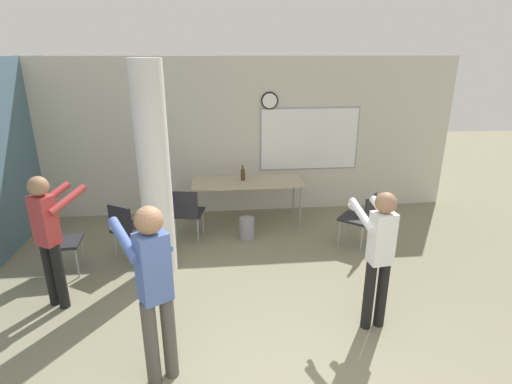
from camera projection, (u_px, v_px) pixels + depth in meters
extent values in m
cube|color=beige|center=(236.00, 137.00, 7.21)|extent=(8.00, 0.12, 2.80)
cylinder|color=black|center=(270.00, 101.00, 6.98)|extent=(0.30, 0.03, 0.30)
cylinder|color=white|center=(270.00, 101.00, 6.96)|extent=(0.25, 0.01, 0.25)
cube|color=#99999E|center=(309.00, 139.00, 7.30)|extent=(1.83, 0.01, 1.16)
cube|color=white|center=(309.00, 139.00, 7.29)|extent=(1.77, 0.02, 1.10)
cylinder|color=white|center=(154.00, 173.00, 5.11)|extent=(0.41, 0.41, 2.80)
cube|color=tan|center=(247.00, 182.00, 6.83)|extent=(1.88, 0.72, 0.03)
cylinder|color=gray|center=(196.00, 211.00, 6.59)|extent=(0.04, 0.04, 0.74)
cylinder|color=gray|center=(300.00, 207.00, 6.77)|extent=(0.04, 0.04, 0.74)
cylinder|color=gray|center=(197.00, 199.00, 7.15)|extent=(0.04, 0.04, 0.74)
cylinder|color=gray|center=(294.00, 195.00, 7.33)|extent=(0.04, 0.04, 0.74)
cylinder|color=#4C3319|center=(243.00, 175.00, 6.85)|extent=(0.07, 0.07, 0.19)
cylinder|color=#4C3319|center=(243.00, 167.00, 6.80)|extent=(0.03, 0.03, 0.08)
cylinder|color=gray|center=(247.00, 228.00, 6.43)|extent=(0.24, 0.24, 0.35)
cube|color=#232328|center=(132.00, 229.00, 5.76)|extent=(0.61, 0.61, 0.04)
cube|color=#232328|center=(120.00, 220.00, 5.51)|extent=(0.35, 0.24, 0.40)
cylinder|color=#99999E|center=(152.00, 241.00, 5.91)|extent=(0.02, 0.02, 0.43)
cylinder|color=#99999E|center=(133.00, 236.00, 6.06)|extent=(0.02, 0.02, 0.43)
cylinder|color=#99999E|center=(135.00, 251.00, 5.61)|extent=(0.02, 0.02, 0.43)
cylinder|color=#99999E|center=(115.00, 246.00, 5.76)|extent=(0.02, 0.02, 0.43)
cube|color=#232328|center=(63.00, 242.00, 5.35)|extent=(0.47, 0.47, 0.04)
cube|color=#232328|center=(44.00, 228.00, 5.24)|extent=(0.06, 0.40, 0.40)
cylinder|color=#99999E|center=(77.00, 263.00, 5.29)|extent=(0.02, 0.02, 0.43)
cylinder|color=#99999E|center=(83.00, 250.00, 5.63)|extent=(0.02, 0.02, 0.43)
cylinder|color=#99999E|center=(48.00, 266.00, 5.23)|extent=(0.02, 0.02, 0.43)
cylinder|color=#99999E|center=(56.00, 253.00, 5.56)|extent=(0.02, 0.02, 0.43)
cube|color=#232328|center=(356.00, 218.00, 6.12)|extent=(0.62, 0.62, 0.04)
cube|color=#232328|center=(370.00, 208.00, 5.94)|extent=(0.28, 0.32, 0.40)
cylinder|color=#99999E|center=(348.00, 225.00, 6.43)|extent=(0.02, 0.02, 0.43)
cylinder|color=#99999E|center=(339.00, 233.00, 6.16)|extent=(0.02, 0.02, 0.43)
cylinder|color=#99999E|center=(370.00, 231.00, 6.24)|extent=(0.02, 0.02, 0.43)
cylinder|color=#99999E|center=(362.00, 239.00, 5.96)|extent=(0.02, 0.02, 0.43)
cube|color=#232328|center=(189.00, 212.00, 6.33)|extent=(0.52, 0.52, 0.04)
cube|color=#232328|center=(184.00, 204.00, 6.07)|extent=(0.39, 0.11, 0.40)
cylinder|color=#99999E|center=(203.00, 222.00, 6.57)|extent=(0.02, 0.02, 0.43)
cylinder|color=#99999E|center=(182.00, 221.00, 6.60)|extent=(0.02, 0.02, 0.43)
cylinder|color=#99999E|center=(198.00, 231.00, 6.23)|extent=(0.02, 0.02, 0.43)
cylinder|color=#99999E|center=(175.00, 230.00, 6.26)|extent=(0.02, 0.02, 0.43)
cylinder|color=#514C47|center=(169.00, 336.00, 3.61)|extent=(0.13, 0.13, 0.87)
cylinder|color=#514C47|center=(151.00, 344.00, 3.51)|extent=(0.13, 0.13, 0.87)
cube|color=#4C66AD|center=(153.00, 267.00, 3.31)|extent=(0.32, 0.30, 0.62)
sphere|color=#997051|center=(149.00, 220.00, 3.17)|extent=(0.24, 0.24, 0.24)
cylinder|color=#4C66AD|center=(155.00, 231.00, 3.51)|extent=(0.36, 0.52, 0.25)
cylinder|color=#4C66AD|center=(124.00, 239.00, 3.35)|extent=(0.36, 0.52, 0.25)
cube|color=white|center=(114.00, 229.00, 3.54)|extent=(0.10, 0.13, 0.04)
cylinder|color=black|center=(382.00, 294.00, 4.31)|extent=(0.12, 0.12, 0.79)
cylinder|color=black|center=(369.00, 296.00, 4.27)|extent=(0.12, 0.12, 0.79)
cube|color=white|center=(382.00, 238.00, 4.06)|extent=(0.25, 0.21, 0.56)
sphere|color=#997051|center=(386.00, 203.00, 3.94)|extent=(0.21, 0.21, 0.21)
cylinder|color=white|center=(383.00, 213.00, 4.24)|extent=(0.15, 0.50, 0.22)
cylinder|color=white|center=(362.00, 215.00, 4.18)|extent=(0.15, 0.50, 0.22)
cube|color=white|center=(352.00, 207.00, 4.39)|extent=(0.05, 0.13, 0.04)
cylinder|color=black|center=(60.00, 277.00, 4.61)|extent=(0.12, 0.12, 0.81)
cylinder|color=black|center=(50.00, 274.00, 4.68)|extent=(0.12, 0.12, 0.81)
cube|color=#B23838|center=(45.00, 220.00, 4.41)|extent=(0.30, 0.28, 0.58)
sphere|color=#997051|center=(38.00, 186.00, 4.28)|extent=(0.22, 0.22, 0.22)
cylinder|color=#B23838|center=(68.00, 200.00, 4.49)|extent=(0.34, 0.48, 0.23)
cylinder|color=#B23838|center=(52.00, 196.00, 4.60)|extent=(0.34, 0.48, 0.23)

